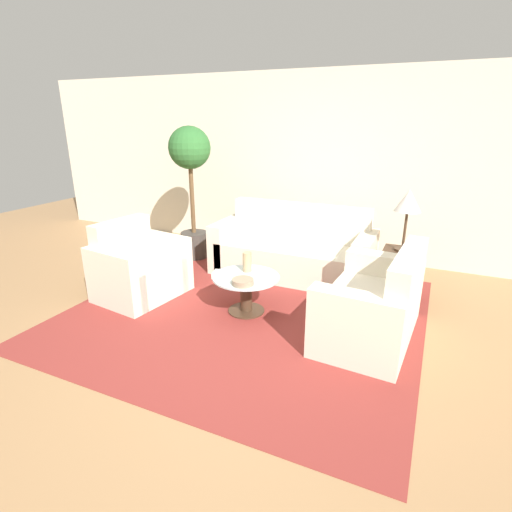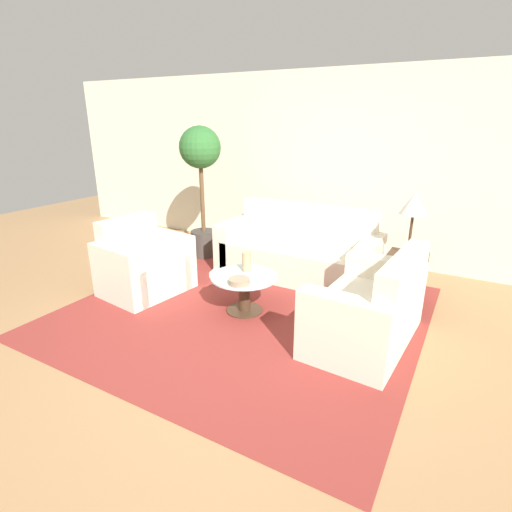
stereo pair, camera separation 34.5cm
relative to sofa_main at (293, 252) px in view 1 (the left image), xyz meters
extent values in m
plane|color=#9E754C|center=(0.05, -2.00, -0.30)|extent=(14.00, 14.00, 0.00)
cube|color=beige|center=(0.05, 1.01, 1.00)|extent=(10.00, 0.06, 2.60)
cube|color=maroon|center=(-0.08, -1.25, -0.29)|extent=(3.55, 3.33, 0.01)
cube|color=beige|center=(0.00, -0.08, -0.08)|extent=(1.85, 0.81, 0.43)
cube|color=beige|center=(0.00, 0.23, 0.15)|extent=(1.85, 0.18, 0.90)
cube|color=beige|center=(-0.92, -0.08, 0.03)|extent=(0.20, 0.81, 0.65)
cube|color=beige|center=(0.92, -0.08, 0.03)|extent=(0.20, 0.81, 0.65)
cube|color=beige|center=(-1.36, -1.38, -0.08)|extent=(0.83, 0.83, 0.43)
cube|color=beige|center=(-1.64, -1.34, 0.14)|extent=(0.28, 0.76, 0.87)
cube|color=beige|center=(-1.40, -1.74, 0.03)|extent=(0.76, 0.30, 0.65)
cube|color=beige|center=(-1.31, -1.01, 0.03)|extent=(0.76, 0.30, 0.65)
cube|color=beige|center=(1.18, -1.20, -0.08)|extent=(0.84, 1.14, 0.43)
cube|color=beige|center=(1.47, -1.22, 0.15)|extent=(0.25, 1.10, 0.88)
cube|color=beige|center=(1.21, -0.66, 0.03)|extent=(0.78, 0.25, 0.65)
cube|color=beige|center=(1.14, -1.75, 0.03)|extent=(0.78, 0.25, 0.65)
cylinder|color=#422D1E|center=(-0.08, -1.25, -0.29)|extent=(0.39, 0.39, 0.02)
cylinder|color=#422D1E|center=(-0.08, -1.25, -0.10)|extent=(0.13, 0.13, 0.39)
cylinder|color=#B2C6C6|center=(-0.08, -1.25, 0.10)|extent=(0.70, 0.70, 0.02)
cube|color=#422D1E|center=(1.34, -0.14, -0.02)|extent=(0.41, 0.41, 0.55)
cylinder|color=#422D1E|center=(1.34, -0.14, 0.27)|extent=(0.18, 0.18, 0.02)
cylinder|color=#422D1E|center=(1.34, -0.14, 0.49)|extent=(0.03, 0.03, 0.43)
cone|color=beige|center=(1.34, -0.14, 0.82)|extent=(0.29, 0.29, 0.24)
cylinder|color=#3D3833|center=(-1.55, 0.03, -0.11)|extent=(0.39, 0.39, 0.38)
cylinder|color=brown|center=(-1.55, 0.03, 0.60)|extent=(0.06, 0.06, 1.04)
sphere|color=#2D662D|center=(-1.55, 0.03, 1.28)|extent=(0.58, 0.58, 0.58)
cylinder|color=tan|center=(-0.13, -1.11, 0.22)|extent=(0.09, 0.09, 0.21)
cylinder|color=gray|center=(-0.02, -1.45, 0.14)|extent=(0.22, 0.22, 0.06)
cube|color=beige|center=(-0.30, -1.37, 0.14)|extent=(0.21, 0.20, 0.06)
camera|label=1|loc=(1.61, -4.70, 1.67)|focal=28.00mm
camera|label=2|loc=(1.92, -4.54, 1.67)|focal=28.00mm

